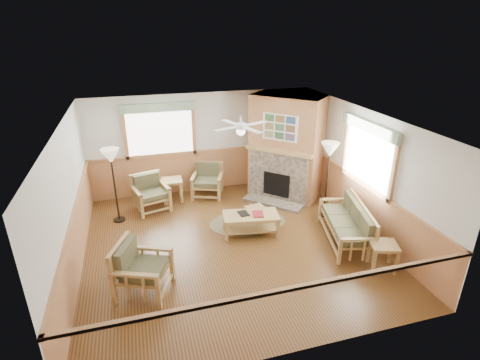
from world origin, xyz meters
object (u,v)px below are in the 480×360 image
object	(u,v)px
sofa	(345,223)
end_table_sofa	(382,256)
armchair_left	(143,269)
floor_lamp_left	(115,186)
armchair_back_right	(207,181)
footstool	(256,215)
floor_lamp_right	(327,180)
coffee_table	(251,224)
end_table_chairs	(172,190)
armchair_back_left	(151,193)

from	to	relation	value
sofa	end_table_sofa	size ratio (longest dim) A/B	3.31
armchair_left	floor_lamp_left	distance (m)	2.85
armchair_left	armchair_back_right	bearing A→B (deg)	-4.59
footstool	end_table_sofa	bearing A→B (deg)	-53.73
sofa	end_table_sofa	world-z (taller)	sofa
footstool	floor_lamp_right	size ratio (longest dim) A/B	0.23
armchair_back_right	footstool	size ratio (longest dim) A/B	2.02
coffee_table	end_table_chairs	xyz separation A→B (m)	(-1.46, 2.21, 0.05)
armchair_left	end_table_chairs	size ratio (longest dim) A/B	1.60
armchair_left	sofa	bearing A→B (deg)	-60.13
sofa	armchair_back_right	world-z (taller)	armchair_back_right
armchair_left	footstool	bearing A→B (deg)	-33.12
sofa	armchair_left	world-z (taller)	armchair_left
sofa	end_table_chairs	bearing A→B (deg)	-117.43
armchair_back_left	floor_lamp_right	bearing A→B (deg)	-35.30
armchair_back_left	footstool	world-z (taller)	armchair_back_left
armchair_back_left	end_table_chairs	distance (m)	0.71
armchair_back_right	floor_lamp_right	xyz separation A→B (m)	(2.52, -1.87, 0.49)
armchair_back_left	sofa	bearing A→B (deg)	-49.33
armchair_back_right	coffee_table	xyz separation A→B (m)	(0.52, -2.22, -0.19)
footstool	floor_lamp_left	distance (m)	3.35
end_table_sofa	floor_lamp_left	size ratio (longest dim) A/B	0.30
coffee_table	floor_lamp_left	size ratio (longest dim) A/B	0.67
end_table_chairs	floor_lamp_left	distance (m)	1.68
coffee_table	floor_lamp_right	distance (m)	2.14
armchair_left	footstool	size ratio (longest dim) A/B	2.19
armchair_back_left	floor_lamp_right	xyz separation A→B (m)	(4.03, -1.46, 0.49)
coffee_table	floor_lamp_right	world-z (taller)	floor_lamp_right
floor_lamp_left	end_table_chairs	bearing A→B (deg)	29.14
end_table_chairs	floor_lamp_left	xyz separation A→B (m)	(-1.37, -0.76, 0.60)
armchair_left	footstool	distance (m)	3.21
armchair_back_left	end_table_sofa	xyz separation A→B (m)	(4.06, -3.72, -0.17)
sofa	end_table_sofa	distance (m)	1.12
sofa	coffee_table	world-z (taller)	sofa
end_table_sofa	floor_lamp_right	distance (m)	2.35
floor_lamp_left	armchair_left	bearing A→B (deg)	-80.50
floor_lamp_left	floor_lamp_right	distance (m)	4.95
armchair_back_right	end_table_chairs	size ratio (longest dim) A/B	1.47
coffee_table	end_table_sofa	xyz separation A→B (m)	(2.02, -1.91, 0.03)
armchair_back_right	end_table_chairs	world-z (taller)	armchair_back_right
armchair_back_right	coffee_table	size ratio (longest dim) A/B	0.72
end_table_sofa	armchair_back_left	bearing A→B (deg)	137.47
end_table_sofa	floor_lamp_right	world-z (taller)	floor_lamp_right
footstool	armchair_back_left	bearing A→B (deg)	149.75
coffee_table	end_table_chairs	world-z (taller)	end_table_chairs
sofa	armchair_back_right	size ratio (longest dim) A/B	2.08
end_table_sofa	end_table_chairs	bearing A→B (deg)	130.24
sofa	footstool	world-z (taller)	sofa
armchair_back_left	end_table_sofa	bearing A→B (deg)	-57.94
armchair_back_left	end_table_sofa	world-z (taller)	armchair_back_left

